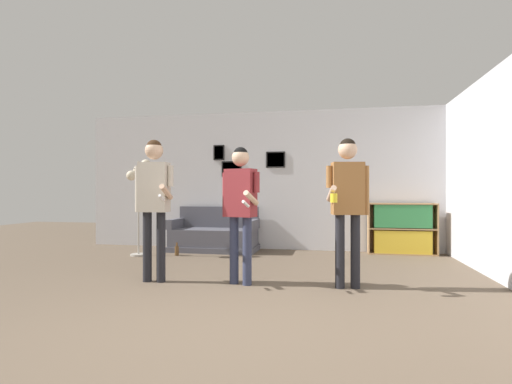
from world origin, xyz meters
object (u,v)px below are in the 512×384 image
Objects in this scene: couch at (215,236)px; person_watcher_holding_cup at (348,195)px; bookshelf at (402,229)px; bottle_on_floor at (177,250)px; floor_lamp at (139,183)px; person_player_foreground_center at (240,200)px; person_player_foreground_left at (154,193)px.

couch is 0.94× the size of person_watcher_holding_cup.
bottle_on_floor is (-3.93, -0.89, -0.37)m from bookshelf.
floor_lamp is (-4.58, -1.04, 0.83)m from bookshelf.
person_watcher_holding_cup is (1.27, 0.04, 0.06)m from person_player_foreground_center.
person_player_foreground_center is (2.26, -1.78, -0.26)m from floor_lamp.
floor_lamp is at bearing -167.22° from bookshelf.
bookshelf is 3.03m from person_watcher_holding_cup.
person_player_foreground_left is (-3.41, -2.89, 0.65)m from bookshelf.
floor_lamp is at bearing 141.84° from person_player_foreground_center.
couch is at bearing 113.19° from person_player_foreground_center.
person_watcher_holding_cup is at bearing -110.69° from bookshelf.
bookshelf is 0.68× the size of person_watcher_holding_cup.
bookshelf is 0.70× the size of floor_lamp.
floor_lamp is at bearing -143.70° from couch.
couch is 3.45m from bookshelf.
bottle_on_floor is at bearing 146.83° from person_watcher_holding_cup.
floor_lamp is (-1.14, -0.84, 1.00)m from couch.
person_player_foreground_left is at bearing -75.56° from bottle_on_floor.
floor_lamp is 1.37m from bottle_on_floor.
bookshelf is 4.52m from person_player_foreground_left.
bookshelf is at bearing 12.78° from floor_lamp.
person_player_foreground_center is 1.27m from person_watcher_holding_cup.
person_player_foreground_left is 7.79× the size of bottle_on_floor.
floor_lamp is 1.01× the size of person_player_foreground_center.
person_player_foreground_center is at bearing -129.50° from bookshelf.
couch is 2.81m from person_player_foreground_left.
floor_lamp is 2.19m from person_player_foreground_left.
bottle_on_floor is (-2.88, 1.88, -0.99)m from person_watcher_holding_cup.
bookshelf reaches higher than bottle_on_floor.
bottle_on_floor is (0.65, 0.15, -1.19)m from floor_lamp.
floor_lamp reaches higher than couch.
person_player_foreground_left is 2.30m from bottle_on_floor.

